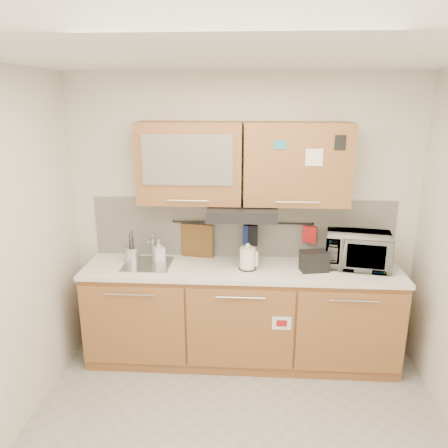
# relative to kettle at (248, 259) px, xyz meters

# --- Properties ---
(ceiling) EXTENTS (3.20, 3.20, 0.00)m
(ceiling) POSITION_rel_kettle_xyz_m (-0.05, -1.15, 1.58)
(ceiling) COLOR white
(ceiling) RESTS_ON wall_back
(wall_back) EXTENTS (3.20, 0.00, 3.20)m
(wall_back) POSITION_rel_kettle_xyz_m (-0.05, 0.35, 0.28)
(wall_back) COLOR silver
(wall_back) RESTS_ON ground
(base_cabinet) EXTENTS (2.80, 0.64, 0.88)m
(base_cabinet) POSITION_rel_kettle_xyz_m (-0.05, 0.04, -0.61)
(base_cabinet) COLOR #9A6336
(base_cabinet) RESTS_ON floor
(countertop) EXTENTS (2.82, 0.62, 0.04)m
(countertop) POSITION_rel_kettle_xyz_m (-0.05, 0.04, -0.12)
(countertop) COLOR white
(countertop) RESTS_ON base_cabinet
(backsplash) EXTENTS (2.80, 0.02, 0.56)m
(backsplash) POSITION_rel_kettle_xyz_m (-0.05, 0.33, 0.18)
(backsplash) COLOR silver
(backsplash) RESTS_ON countertop
(upper_cabinets) EXTENTS (1.82, 0.37, 0.70)m
(upper_cabinets) POSITION_rel_kettle_xyz_m (-0.06, 0.17, 0.82)
(upper_cabinets) COLOR #9A6336
(upper_cabinets) RESTS_ON wall_back
(range_hood) EXTENTS (0.60, 0.46, 0.10)m
(range_hood) POSITION_rel_kettle_xyz_m (-0.05, 0.10, 0.40)
(range_hood) COLOR black
(range_hood) RESTS_ON upper_cabinets
(sink) EXTENTS (0.42, 0.40, 0.26)m
(sink) POSITION_rel_kettle_xyz_m (-0.90, 0.05, -0.09)
(sink) COLOR silver
(sink) RESTS_ON countertop
(utensil_rail) EXTENTS (1.30, 0.02, 0.02)m
(utensil_rail) POSITION_rel_kettle_xyz_m (-0.05, 0.30, 0.24)
(utensil_rail) COLOR black
(utensil_rail) RESTS_ON backsplash
(utensil_crock) EXTENTS (0.15, 0.15, 0.30)m
(utensil_crock) POSITION_rel_kettle_xyz_m (-1.05, 0.09, -0.02)
(utensil_crock) COLOR #BCBCC1
(utensil_crock) RESTS_ON countertop
(kettle) EXTENTS (0.18, 0.18, 0.24)m
(kettle) POSITION_rel_kettle_xyz_m (0.00, 0.00, 0.00)
(kettle) COLOR white
(kettle) RESTS_ON countertop
(toaster) EXTENTS (0.26, 0.19, 0.18)m
(toaster) POSITION_rel_kettle_xyz_m (0.58, -0.00, -0.00)
(toaster) COLOR black
(toaster) RESTS_ON countertop
(microwave) EXTENTS (0.61, 0.47, 0.31)m
(microwave) POSITION_rel_kettle_xyz_m (0.98, 0.13, 0.06)
(microwave) COLOR #999999
(microwave) RESTS_ON countertop
(soap_bottle) EXTENTS (0.13, 0.13, 0.21)m
(soap_bottle) POSITION_rel_kettle_xyz_m (-0.82, 0.14, 0.01)
(soap_bottle) COLOR #999999
(soap_bottle) RESTS_ON countertop
(cutting_board) EXTENTS (0.31, 0.08, 0.38)m
(cutting_board) POSITION_rel_kettle_xyz_m (-0.48, 0.28, 0.03)
(cutting_board) COLOR brown
(cutting_board) RESTS_ON utensil_rail
(oven_mitt) EXTENTS (0.11, 0.05, 0.18)m
(oven_mitt) POSITION_rel_kettle_xyz_m (0.01, 0.28, 0.14)
(oven_mitt) COLOR navy
(oven_mitt) RESTS_ON utensil_rail
(dark_pouch) EXTENTS (0.13, 0.04, 0.19)m
(dark_pouch) POSITION_rel_kettle_xyz_m (0.03, 0.28, 0.13)
(dark_pouch) COLOR black
(dark_pouch) RESTS_ON utensil_rail
(pot_holder) EXTENTS (0.12, 0.06, 0.16)m
(pot_holder) POSITION_rel_kettle_xyz_m (0.57, 0.28, 0.15)
(pot_holder) COLOR red
(pot_holder) RESTS_ON utensil_rail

